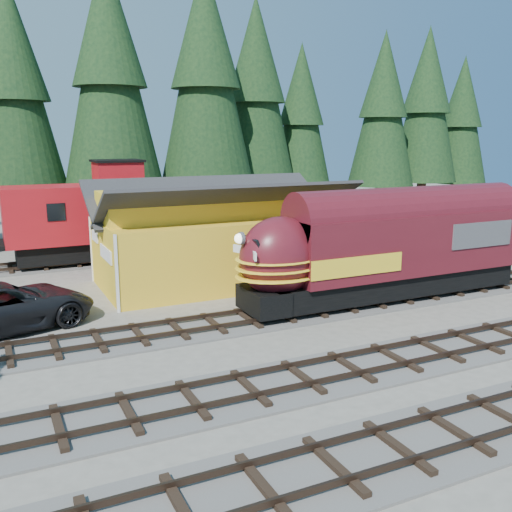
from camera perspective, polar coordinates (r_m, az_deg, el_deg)
name	(u,v)px	position (r m, az deg, el deg)	size (l,w,h in m)	color
ground	(333,348)	(20.84, 7.67, -9.07)	(120.00, 120.00, 0.00)	#6B665B
track_siding	(459,288)	(29.92, 19.63, -3.06)	(68.00, 3.20, 0.33)	#4C4947
track_spur	(7,270)	(35.00, -23.67, -1.28)	(32.00, 3.20, 0.33)	#4C4947
depot	(221,225)	(29.15, -3.52, 3.07)	(12.80, 7.00, 5.30)	yellow
conifer_backdrop	(206,96)	(44.23, -4.98, 15.63)	(78.55, 23.50, 17.31)	black
locomotive	(379,252)	(26.14, 12.16, 0.37)	(14.37, 2.86, 3.91)	black
caboose	(103,216)	(35.09, -15.10, 3.85)	(10.82, 3.14, 5.62)	black
pickup_truck_a	(2,307)	(24.15, -24.02, -4.67)	(3.20, 6.94, 1.93)	black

